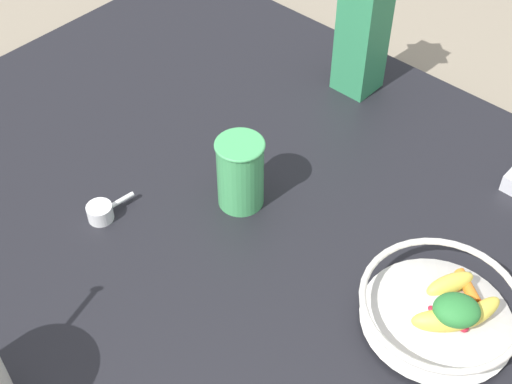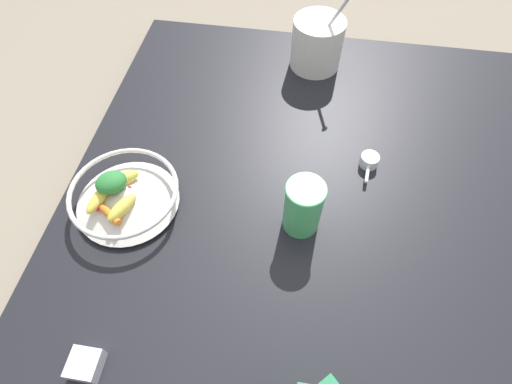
# 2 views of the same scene
# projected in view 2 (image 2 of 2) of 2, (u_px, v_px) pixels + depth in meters

# --- Properties ---
(ground_plane) EXTENTS (6.00, 6.00, 0.00)m
(ground_plane) POSITION_uv_depth(u_px,v_px,m) (330.00, 206.00, 0.89)
(ground_plane) COLOR gray
(countertop) EXTENTS (1.16, 1.16, 0.03)m
(countertop) POSITION_uv_depth(u_px,v_px,m) (331.00, 202.00, 0.88)
(countertop) COLOR black
(countertop) RESTS_ON ground_plane
(fruit_bowl) EXTENTS (0.23, 0.23, 0.08)m
(fruit_bowl) POSITION_uv_depth(u_px,v_px,m) (124.00, 195.00, 0.82)
(fruit_bowl) COLOR silver
(fruit_bowl) RESTS_ON countertop
(yogurt_tub) EXTENTS (0.14, 0.14, 0.23)m
(yogurt_tub) POSITION_uv_depth(u_px,v_px,m) (317.00, 41.00, 1.05)
(yogurt_tub) COLOR silver
(yogurt_tub) RESTS_ON countertop
(drinking_cup) EXTENTS (0.08, 0.08, 0.13)m
(drinking_cup) POSITION_uv_depth(u_px,v_px,m) (303.00, 206.00, 0.77)
(drinking_cup) COLOR #4CB266
(drinking_cup) RESTS_ON countertop
(spice_jar) EXTENTS (0.05, 0.05, 0.03)m
(spice_jar) POSITION_uv_depth(u_px,v_px,m) (86.00, 365.00, 0.66)
(spice_jar) COLOR silver
(spice_jar) RESTS_ON countertop
(measuring_scoop) EXTENTS (0.08, 0.04, 0.03)m
(measuring_scoop) POSITION_uv_depth(u_px,v_px,m) (369.00, 161.00, 0.90)
(measuring_scoop) COLOR white
(measuring_scoop) RESTS_ON countertop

